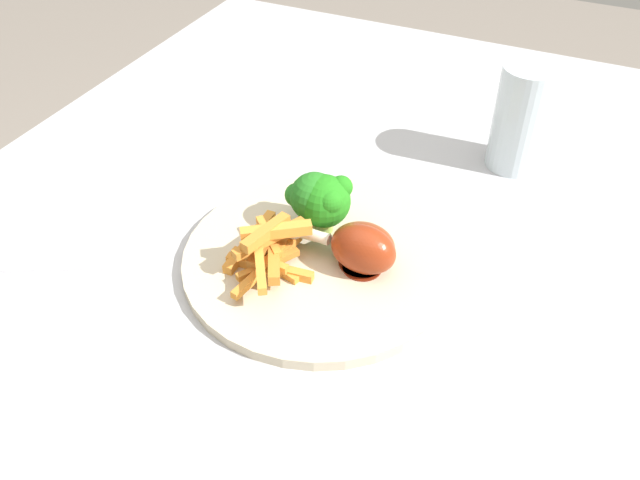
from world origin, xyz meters
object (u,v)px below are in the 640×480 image
(chicken_drumstick_near, at_px, (359,248))
(dinner_plate, at_px, (320,259))
(broccoli_floret_middle, at_px, (326,203))
(water_glass, at_px, (522,118))
(fork, at_px, (14,267))
(broccoli_floret_back, at_px, (312,199))
(carrot_fries_pile, at_px, (268,249))
(dining_table, at_px, (306,297))
(chicken_drumstick_far, at_px, (358,245))
(broccoli_floret_front, at_px, (326,200))

(chicken_drumstick_near, bearing_deg, dinner_plate, 89.04)
(broccoli_floret_middle, relative_size, water_glass, 0.43)
(broccoli_floret_middle, xyz_separation_m, water_glass, (0.23, -0.16, 0.02))
(fork, distance_m, water_glass, 0.60)
(broccoli_floret_back, xyz_separation_m, fork, (-0.18, 0.26, -0.05))
(chicken_drumstick_near, xyz_separation_m, fork, (-0.14, 0.33, -0.03))
(carrot_fries_pile, bearing_deg, broccoli_floret_back, -14.37)
(dining_table, distance_m, chicken_drumstick_far, 0.16)
(broccoli_floret_front, xyz_separation_m, chicken_drumstick_near, (-0.04, -0.05, -0.02))
(water_glass, bearing_deg, fork, 133.90)
(chicken_drumstick_near, bearing_deg, carrot_fries_pile, 110.86)
(broccoli_floret_middle, bearing_deg, chicken_drumstick_near, -127.51)
(dining_table, xyz_separation_m, dinner_plate, (-0.04, -0.04, 0.11))
(broccoli_floret_back, relative_size, carrot_fries_pile, 0.51)
(chicken_drumstick_far, bearing_deg, fork, 114.51)
(broccoli_floret_middle, bearing_deg, chicken_drumstick_far, -124.04)
(water_glass, bearing_deg, carrot_fries_pile, 148.58)
(carrot_fries_pile, height_order, chicken_drumstick_near, chicken_drumstick_near)
(dining_table, relative_size, fork, 6.15)
(broccoli_floret_front, height_order, broccoli_floret_back, same)
(broccoli_floret_back, distance_m, chicken_drumstick_near, 0.08)
(water_glass, bearing_deg, broccoli_floret_back, 144.46)
(broccoli_floret_back, bearing_deg, water_glass, -35.54)
(broccoli_floret_front, relative_size, broccoli_floret_back, 1.00)
(broccoli_floret_front, height_order, carrot_fries_pile, broccoli_floret_front)
(broccoli_floret_front, distance_m, broccoli_floret_back, 0.02)
(chicken_drumstick_near, distance_m, water_glass, 0.29)
(dinner_plate, bearing_deg, fork, 116.44)
(broccoli_floret_middle, distance_m, carrot_fries_pile, 0.08)
(chicken_drumstick_far, distance_m, water_glass, 0.29)
(dinner_plate, bearing_deg, broccoli_floret_middle, 16.21)
(chicken_drumstick_near, bearing_deg, broccoli_floret_back, 62.11)
(dining_table, height_order, dinner_plate, dinner_plate)
(broccoli_floret_middle, distance_m, broccoli_floret_back, 0.02)
(broccoli_floret_front, bearing_deg, water_glass, -33.64)
(dinner_plate, bearing_deg, water_glass, -27.84)
(chicken_drumstick_far, bearing_deg, water_glass, -21.31)
(fork, bearing_deg, chicken_drumstick_near, 177.23)
(broccoli_floret_back, bearing_deg, dining_table, 75.71)
(broccoli_floret_front, relative_size, chicken_drumstick_near, 0.56)
(broccoli_floret_front, distance_m, fork, 0.33)
(broccoli_floret_back, xyz_separation_m, water_glass, (0.24, -0.17, 0.01))
(broccoli_floret_back, distance_m, carrot_fries_pile, 0.07)
(dinner_plate, xyz_separation_m, broccoli_floret_back, (0.04, 0.03, 0.05))
(dining_table, bearing_deg, broccoli_floret_front, -86.50)
(chicken_drumstick_near, bearing_deg, chicken_drumstick_far, 22.84)
(chicken_drumstick_near, bearing_deg, dining_table, 63.78)
(dining_table, distance_m, fork, 0.33)
(dining_table, xyz_separation_m, broccoli_floret_back, (-0.00, -0.01, 0.15))
(broccoli_floret_front, distance_m, chicken_drumstick_near, 0.07)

